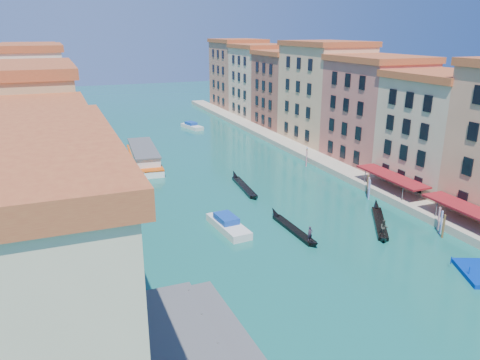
{
  "coord_description": "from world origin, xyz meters",
  "views": [
    {
      "loc": [
        -21.95,
        -12.54,
        23.24
      ],
      "look_at": [
        -1.17,
        39.43,
        5.12
      ],
      "focal_mm": 35.0,
      "sensor_mm": 36.0,
      "label": 1
    }
  ],
  "objects_px": {
    "gondola_fore": "(293,228)",
    "gondola_right": "(380,222)",
    "vaporetto_far": "(144,156)",
    "vaporetto_near": "(220,352)"
  },
  "relations": [
    {
      "from": "gondola_fore",
      "to": "gondola_right",
      "type": "relative_size",
      "value": 1.03
    },
    {
      "from": "gondola_fore",
      "to": "gondola_right",
      "type": "bearing_deg",
      "value": -14.2
    },
    {
      "from": "vaporetto_far",
      "to": "gondola_right",
      "type": "distance_m",
      "value": 45.0
    },
    {
      "from": "vaporetto_far",
      "to": "gondola_fore",
      "type": "distance_m",
      "value": 38.52
    },
    {
      "from": "vaporetto_far",
      "to": "gondola_right",
      "type": "height_order",
      "value": "vaporetto_far"
    },
    {
      "from": "vaporetto_near",
      "to": "gondola_right",
      "type": "xyz_separation_m",
      "value": [
        26.85,
        16.62,
        -0.69
      ]
    },
    {
      "from": "gondola_fore",
      "to": "gondola_right",
      "type": "xyz_separation_m",
      "value": [
        10.77,
        -2.47,
        0.1
      ]
    },
    {
      "from": "vaporetto_far",
      "to": "gondola_fore",
      "type": "relative_size",
      "value": 1.72
    },
    {
      "from": "vaporetto_near",
      "to": "gondola_right",
      "type": "distance_m",
      "value": 31.58
    },
    {
      "from": "vaporetto_far",
      "to": "gondola_right",
      "type": "xyz_separation_m",
      "value": [
        21.76,
        -39.38,
        -0.84
      ]
    }
  ]
}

